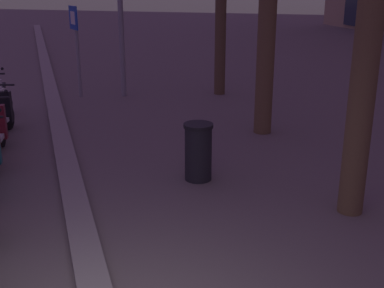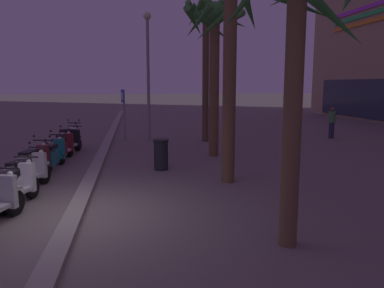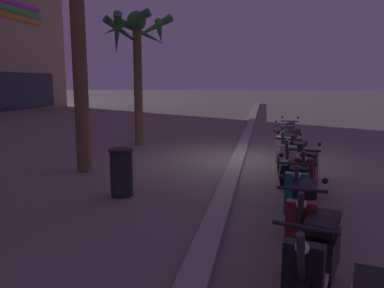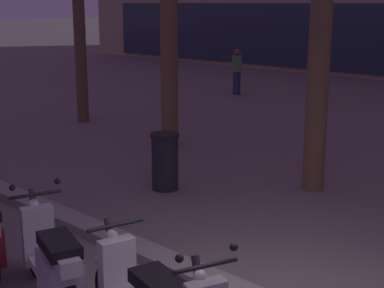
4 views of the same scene
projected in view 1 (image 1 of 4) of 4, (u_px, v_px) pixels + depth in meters
crossing_sign at (76, 41)px, 13.53m from camera, size 0.59×0.18×2.40m
litter_bin at (198, 151)px, 8.31m from camera, size 0.48×0.48×0.95m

